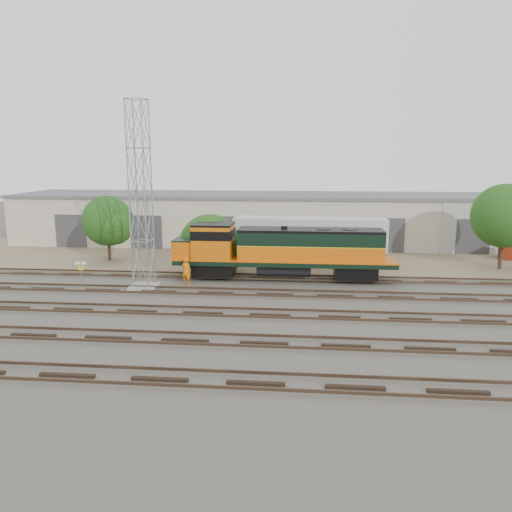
# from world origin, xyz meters

# --- Properties ---
(ground) EXTENTS (140.00, 140.00, 0.00)m
(ground) POSITION_xyz_m (0.00, 0.00, 0.00)
(ground) COLOR #47423A
(ground) RESTS_ON ground
(dirt_strip) EXTENTS (80.00, 16.00, 0.02)m
(dirt_strip) POSITION_xyz_m (0.00, 15.00, 0.01)
(dirt_strip) COLOR #726047
(dirt_strip) RESTS_ON ground
(tracks) EXTENTS (80.00, 20.40, 0.28)m
(tracks) POSITION_xyz_m (0.00, -3.00, 0.08)
(tracks) COLOR black
(tracks) RESTS_ON ground
(warehouse) EXTENTS (58.40, 10.40, 5.30)m
(warehouse) POSITION_xyz_m (0.04, 22.98, 2.65)
(warehouse) COLOR beige
(warehouse) RESTS_ON ground
(locomotive) EXTENTS (16.60, 2.91, 3.99)m
(locomotive) POSITION_xyz_m (0.13, 6.00, 2.30)
(locomotive) COLOR black
(locomotive) RESTS_ON tracks
(signal_tower) EXTENTS (1.91, 1.91, 12.94)m
(signal_tower) POSITION_xyz_m (-9.38, 2.75, 6.32)
(signal_tower) COLOR gray
(signal_tower) RESTS_ON ground
(sign_post) EXTENTS (0.79, 0.12, 1.94)m
(sign_post) POSITION_xyz_m (-13.77, 2.23, 1.36)
(sign_post) COLOR gray
(sign_post) RESTS_ON ground
(worker) EXTENTS (0.83, 0.66, 2.01)m
(worker) POSITION_xyz_m (-6.61, 3.98, 1.01)
(worker) COLOR orange
(worker) RESTS_ON ground
(semi_trailer) EXTENTS (13.18, 3.15, 4.03)m
(semi_trailer) POSITION_xyz_m (2.69, 12.15, 2.53)
(semi_trailer) COLOR #BDBDBD
(semi_trailer) RESTS_ON ground
(dumpster_red) EXTENTS (1.75, 1.67, 1.40)m
(dumpster_red) POSITION_xyz_m (20.47, 15.74, 0.70)
(dumpster_red) COLOR maroon
(dumpster_red) RESTS_ON ground
(tree_west) EXTENTS (4.68, 4.46, 5.83)m
(tree_west) POSITION_xyz_m (-15.27, 11.58, 3.49)
(tree_west) COLOR #382619
(tree_west) RESTS_ON ground
(tree_mid) EXTENTS (5.25, 5.00, 5.00)m
(tree_mid) POSITION_xyz_m (-5.36, 7.94, 2.07)
(tree_mid) COLOR #382619
(tree_mid) RESTS_ON ground
(tree_east) EXTENTS (5.50, 5.24, 7.07)m
(tree_east) POSITION_xyz_m (18.45, 11.26, 4.31)
(tree_east) COLOR #382619
(tree_east) RESTS_ON ground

